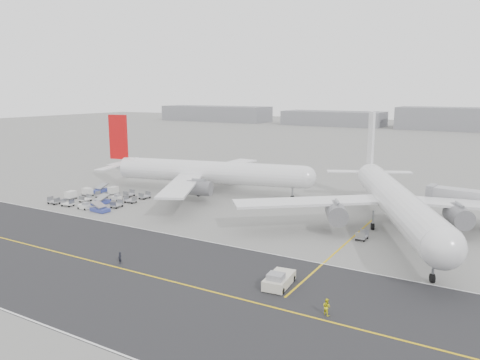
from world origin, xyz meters
The scene contains 11 objects.
ground centered at (0.00, 0.00, 0.00)m, with size 700.00×700.00×0.00m, color gray.
taxiway centered at (5.02, -17.98, 0.01)m, with size 220.00×59.00×0.03m.
horizon_buildings centered at (30.00, 260.00, 0.00)m, with size 520.00×28.00×28.00m, color gray, non-canonical shape.
airliner_a centered at (-10.82, 27.52, 5.31)m, with size 52.65×51.52×18.42m.
airliner_b centered at (34.85, 19.18, 5.67)m, with size 52.32×53.65×19.69m.
pushback_tug centered at (27.95, -12.40, 0.86)m, with size 3.21×7.39×2.09m.
jet_bridge centered at (47.23, 29.90, 4.64)m, with size 17.82×5.32×6.66m.
gse_cluster centered at (-26.35, 9.25, 0.00)m, with size 21.81×21.02×1.96m, color #A2A2A7, non-canonical shape.
stray_dolly centered at (31.66, 11.52, 0.00)m, with size 1.52×2.48×1.52m, color silver, non-canonical shape.
ground_crew_a centered at (5.12, -16.75, 0.87)m, with size 0.64×0.42×1.75m, color black.
ground_crew_b centered at (35.79, -16.67, 0.96)m, with size 0.94×0.73×1.93m, color #CDCB18.
Camera 1 is at (51.61, -62.50, 24.16)m, focal length 35.00 mm.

